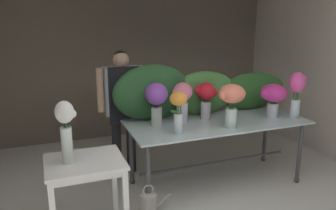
{
  "coord_description": "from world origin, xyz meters",
  "views": [
    {
      "loc": [
        -1.43,
        -1.72,
        2.08
      ],
      "look_at": [
        -0.22,
        1.5,
        1.16
      ],
      "focal_mm": 36.71,
      "sensor_mm": 36.0,
      "label": 1
    }
  ],
  "objects": [
    {
      "name": "vase_crimson_peonies",
      "position": [
        0.41,
        1.9,
        1.1
      ],
      "size": [
        0.29,
        0.22,
        0.46
      ],
      "color": "silver",
      "rests_on": "display_table_glass"
    },
    {
      "name": "vase_violet_dahlias",
      "position": [
        -0.23,
        1.87,
        1.13
      ],
      "size": [
        0.26,
        0.26,
        0.5
      ],
      "color": "silver",
      "rests_on": "display_table_glass"
    },
    {
      "name": "display_table_glass",
      "position": [
        0.5,
        1.76,
        0.7
      ],
      "size": [
        2.16,
        0.9,
        0.82
      ],
      "color": "#B0C7C9",
      "rests_on": "ground"
    },
    {
      "name": "wall_back",
      "position": [
        0.0,
        3.99,
        1.41
      ],
      "size": [
        5.03,
        0.12,
        2.83
      ],
      "primitive_type": "cube",
      "color": "#706656",
      "rests_on": "ground"
    },
    {
      "name": "wall_right",
      "position": [
        2.51,
        1.99,
        1.41
      ],
      "size": [
        0.12,
        4.11,
        2.83
      ],
      "primitive_type": "cube",
      "color": "beige",
      "rests_on": "ground"
    },
    {
      "name": "vase_magenta_tulips",
      "position": [
        1.22,
        1.67,
        1.09
      ],
      "size": [
        0.35,
        0.32,
        0.42
      ],
      "color": "silver",
      "rests_on": "display_table_glass"
    },
    {
      "name": "vase_sunset_hydrangea",
      "position": [
        -0.09,
        1.53,
        1.11
      ],
      "size": [
        0.19,
        0.19,
        0.46
      ],
      "color": "silver",
      "rests_on": "display_table_glass"
    },
    {
      "name": "side_table_white",
      "position": [
        -1.14,
        1.22,
        0.68
      ],
      "size": [
        0.7,
        0.58,
        0.8
      ],
      "color": "white",
      "rests_on": "ground"
    },
    {
      "name": "vase_white_roses_tall",
      "position": [
        -1.27,
        1.22,
        1.12
      ],
      "size": [
        0.18,
        0.16,
        0.57
      ],
      "color": "silver",
      "rests_on": "side_table_white"
    },
    {
      "name": "vase_fuchsia_freesia",
      "position": [
        1.47,
        1.55,
        1.16
      ],
      "size": [
        0.21,
        0.19,
        0.58
      ],
      "color": "silver",
      "rests_on": "display_table_glass"
    },
    {
      "name": "vase_rosy_ranunculus",
      "position": [
        0.1,
        1.89,
        1.11
      ],
      "size": [
        0.25,
        0.23,
        0.48
      ],
      "color": "silver",
      "rests_on": "display_table_glass"
    },
    {
      "name": "watering_can",
      "position": [
        -0.48,
        1.39,
        0.13
      ],
      "size": [
        0.35,
        0.18,
        0.34
      ],
      "color": "#B7B2A8",
      "rests_on": "ground"
    },
    {
      "name": "foliage_backdrop",
      "position": [
        0.38,
        2.09,
        1.12
      ],
      "size": [
        2.39,
        0.26,
        0.68
      ],
      "color": "#28562D",
      "rests_on": "display_table_glass"
    },
    {
      "name": "florist",
      "position": [
        -0.49,
        2.46,
        1.01
      ],
      "size": [
        0.64,
        0.24,
        1.63
      ],
      "color": "#232328",
      "rests_on": "ground"
    },
    {
      "name": "vase_coral_roses",
      "position": [
        0.53,
        1.5,
        1.15
      ],
      "size": [
        0.32,
        0.29,
        0.5
      ],
      "color": "silver",
      "rests_on": "display_table_glass"
    },
    {
      "name": "ground_plane",
      "position": [
        0.0,
        1.99,
        0.0
      ],
      "size": [
        8.77,
        8.77,
        0.0
      ],
      "primitive_type": "plane",
      "color": "silver"
    }
  ]
}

